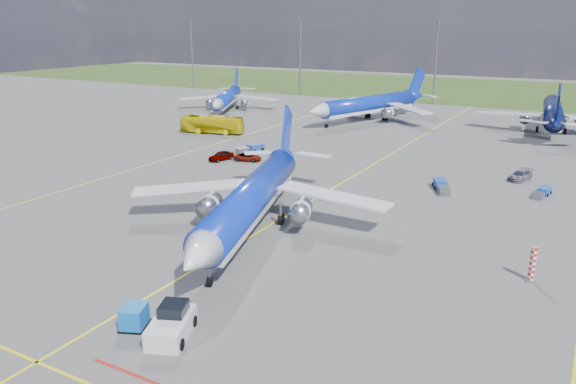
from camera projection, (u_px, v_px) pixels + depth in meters
The scene contains 18 objects.
ground at pixel (221, 254), 52.42m from camera, with size 400.00×400.00×0.00m, color #535351.
grass_strip at pixel (498, 91), 177.90m from camera, with size 400.00×80.00×0.01m, color #2D4719.
taxiway_lines at pixel (343, 183), 75.51m from camera, with size 60.25×160.00×0.02m.
floodlight_masts at pixel (518, 58), 136.16m from camera, with size 202.20×0.50×22.70m.
warning_post at pixel (533, 264), 46.57m from camera, with size 0.50×0.50×3.00m, color red.
bg_jet_nw at pixel (227, 111), 138.30m from camera, with size 26.71×35.05×9.18m, color #0C2AB2, non-canonical shape.
bg_jet_nnw at pixel (369, 121), 123.95m from camera, with size 30.61×40.17×10.52m, color #0C2AB2, non-canonical shape.
bg_jet_n at pixel (550, 130), 112.83m from camera, with size 30.90×40.55×10.62m, color #070F3E, non-canonical shape.
main_airliner at pixel (253, 230), 58.37m from camera, with size 30.28×39.74×10.41m, color #0C2AB2, non-canonical shape.
pushback_tug at pixel (172, 324), 38.52m from camera, with size 3.92×6.42×2.17m.
uld_container at pixel (134, 317), 39.67m from camera, with size 1.57×1.96×1.57m, color blue.
apron_bus at pixel (212, 124), 109.50m from camera, with size 2.92×12.47×3.47m, color yellow.
service_car_a at pixel (221, 156), 88.02m from camera, with size 1.75×4.36×1.49m, color #999999.
service_car_b at pixel (248, 157), 87.67m from camera, with size 1.99×4.32×1.20m, color #999999.
service_car_c at pixel (520, 175), 76.98m from camera, with size 1.85×4.55×1.32m, color #999999.
baggage_tug_w at pixel (441, 186), 72.25m from camera, with size 3.35×5.30×1.16m.
baggage_tug_c at pixel (251, 149), 93.90m from camera, with size 2.94×5.44×1.18m.
baggage_tug_e at pixel (542, 193), 69.90m from camera, with size 1.90×4.34×0.94m.
Camera 1 is at (29.08, -39.33, 20.68)m, focal length 35.00 mm.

